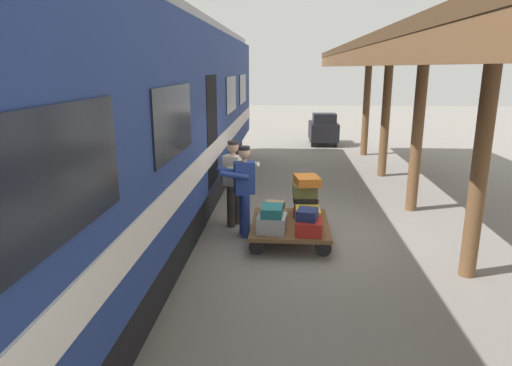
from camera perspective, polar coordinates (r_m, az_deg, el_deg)
ground_plane at (r=8.72m, az=7.11°, el=-6.33°), size 60.00×60.00×0.00m
platform_canopy at (r=8.59m, az=23.18°, el=14.60°), size 3.20×17.10×3.56m
train_car at (r=8.70m, az=-15.41°, el=7.21°), size 3.02×16.01×4.00m
luggage_cart at (r=8.25m, az=4.32°, el=-5.31°), size 1.39×1.72×0.34m
suitcase_red_plastic at (r=7.76m, az=6.68°, el=-5.35°), size 0.48×0.65×0.24m
suitcase_gray_aluminum at (r=7.75m, az=2.03°, el=-5.13°), size 0.52×0.55×0.28m
suitcase_brown_leather at (r=8.21m, az=2.15°, el=-4.43°), size 0.51×0.61×0.16m
suitcase_tan_vintage at (r=8.65m, az=2.25°, el=-3.26°), size 0.44×0.55×0.21m
suitcase_burgundy_valise at (r=8.66m, az=6.41°, el=-3.31°), size 0.51×0.66×0.22m
suitcase_yellow_case at (r=8.20m, az=6.54°, el=-4.08°), size 0.45×0.61×0.29m
suitcase_black_hardshell at (r=8.59m, az=6.22°, el=-2.14°), size 0.45×0.54×0.16m
suitcase_olive_duffel at (r=8.50m, az=6.20°, el=-0.96°), size 0.46×0.41×0.23m
suitcase_navy_fabric at (r=7.67m, az=6.49°, el=-3.97°), size 0.40×0.43×0.17m
suitcase_orange_carryall at (r=8.46m, az=6.48°, el=0.34°), size 0.52×0.62×0.16m
suitcase_teal_softside at (r=7.67m, az=2.05°, el=-3.55°), size 0.38×0.50×0.17m
porter_in_overalls at (r=8.26m, az=-1.62°, el=-0.67°), size 0.73×0.55×1.70m
porter_by_door at (r=8.83m, az=-2.76°, el=0.32°), size 0.74×0.62×1.70m
baggage_tug at (r=18.62m, az=8.53°, el=6.72°), size 1.15×1.73×1.30m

